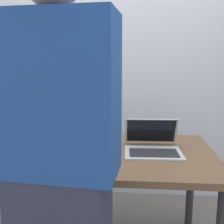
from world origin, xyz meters
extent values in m
cube|color=brown|center=(0.00, 0.00, 0.71)|extent=(1.30, 0.84, 0.04)
cylinder|color=#2D2D30|center=(-0.59, 0.36, 0.35)|extent=(0.06, 0.06, 0.69)
cylinder|color=#2D2D30|center=(0.59, 0.36, 0.35)|extent=(0.06, 0.06, 0.69)
cube|color=#B7BABC|center=(0.27, -0.03, 0.74)|extent=(0.35, 0.27, 0.01)
cube|color=#232326|center=(0.27, -0.05, 0.74)|extent=(0.30, 0.16, 0.00)
cube|color=#B7BABC|center=(0.26, 0.14, 0.83)|extent=(0.35, 0.11, 0.18)
cube|color=black|center=(0.26, 0.14, 0.83)|extent=(0.32, 0.10, 0.16)
cylinder|color=#333333|center=(-0.45, 0.30, 0.84)|extent=(0.07, 0.07, 0.21)
cone|color=#333333|center=(-0.45, 0.30, 0.95)|extent=(0.07, 0.07, 0.02)
cylinder|color=#333333|center=(-0.45, 0.30, 1.01)|extent=(0.03, 0.03, 0.09)
cylinder|color=#BFB74C|center=(-0.45, 0.30, 1.06)|extent=(0.03, 0.03, 0.01)
cylinder|color=#4BD485|center=(-0.45, 0.30, 0.85)|extent=(0.07, 0.07, 0.07)
cylinder|color=#1E5123|center=(-0.31, 0.37, 0.84)|extent=(0.06, 0.06, 0.22)
cone|color=#1E5123|center=(-0.31, 0.37, 0.96)|extent=(0.06, 0.06, 0.02)
cylinder|color=#1E5123|center=(-0.31, 0.37, 1.02)|extent=(0.03, 0.03, 0.09)
cylinder|color=#BFB74C|center=(-0.31, 0.37, 1.07)|extent=(0.03, 0.03, 0.01)
cylinder|color=pink|center=(-0.31, 0.37, 0.85)|extent=(0.06, 0.06, 0.08)
cube|color=#1E4793|center=(-0.14, -0.66, 1.16)|extent=(0.47, 0.27, 0.58)
cylinder|color=white|center=(-0.51, 0.01, 0.78)|extent=(0.08, 0.08, 0.11)
torus|color=white|center=(-0.46, 0.01, 0.79)|extent=(0.07, 0.01, 0.07)
cube|color=silver|center=(0.00, 0.93, 1.30)|extent=(6.00, 0.10, 2.60)
camera|label=1|loc=(0.14, -1.61, 1.28)|focal=43.14mm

